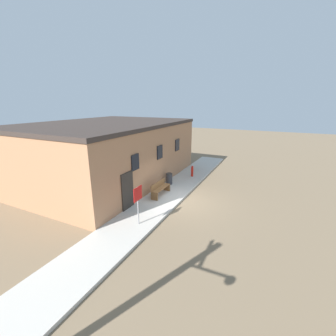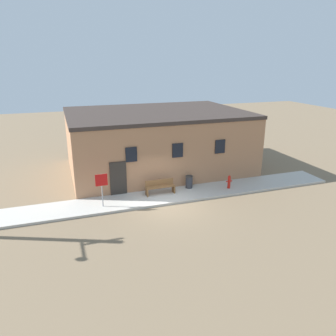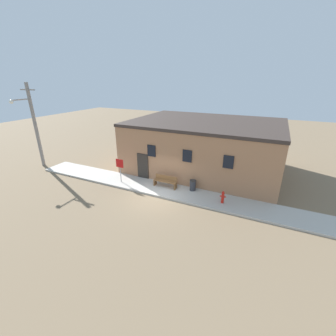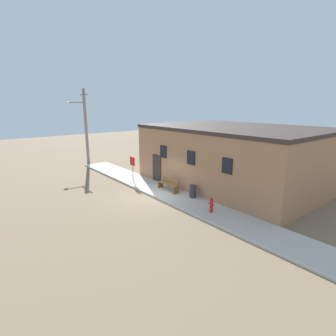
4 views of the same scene
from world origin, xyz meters
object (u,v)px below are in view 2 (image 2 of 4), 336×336
object	(u,v)px
fire_hydrant	(229,182)
bench	(160,187)
stop_sign	(102,184)
trash_bin	(189,182)

from	to	relation	value
fire_hydrant	bench	world-z (taller)	bench
stop_sign	trash_bin	world-z (taller)	stop_sign
stop_sign	bench	world-z (taller)	stop_sign
bench	trash_bin	distance (m)	2.08
stop_sign	bench	size ratio (longest dim) A/B	1.07
fire_hydrant	trash_bin	bearing A→B (deg)	159.64
fire_hydrant	bench	distance (m)	4.47
bench	fire_hydrant	bearing A→B (deg)	-6.94
bench	trash_bin	xyz separation A→B (m)	(2.05, 0.34, -0.05)
bench	stop_sign	bearing A→B (deg)	-168.74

